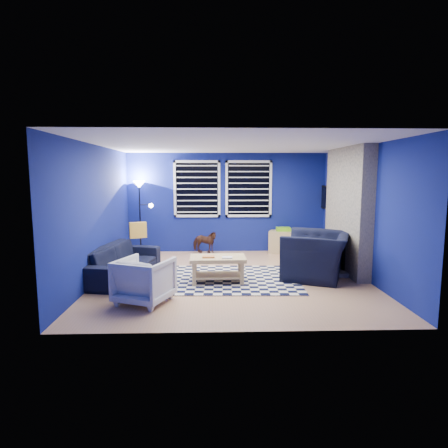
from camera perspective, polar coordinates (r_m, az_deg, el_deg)
name	(u,v)px	position (r m, az deg, el deg)	size (l,w,h in m)	color
floor	(232,277)	(7.24, 1.19, -8.15)	(5.00, 5.00, 0.00)	tan
ceiling	(232,145)	(6.99, 1.25, 11.98)	(5.00, 5.00, 0.00)	white
wall_back	(227,203)	(9.50, 0.42, 3.26)	(5.00, 5.00, 0.00)	navy
wall_left	(97,213)	(7.32, -18.74, 1.58)	(5.00, 5.00, 0.00)	navy
wall_right	(364,212)	(7.57, 20.50, 1.69)	(5.00, 5.00, 0.00)	navy
fireplace	(347,212)	(7.98, 18.19, 1.69)	(0.65, 2.00, 2.50)	gray
window_left	(197,189)	(9.44, -4.14, 5.34)	(1.17, 0.06, 1.42)	black
window_right	(249,189)	(9.48, 3.77, 5.35)	(1.17, 0.06, 1.42)	black
tv	(328,198)	(9.41, 15.63, 3.86)	(0.07, 1.00, 0.58)	black
rug	(231,279)	(7.13, 1.07, -8.34)	(2.50, 2.00, 0.02)	black
sofa	(122,262)	(7.44, -15.28, -5.53)	(0.83, 2.12, 0.62)	black
armchair_big	(316,255)	(7.37, 13.86, -4.65)	(1.16, 1.32, 0.86)	black
armchair_bent	(144,280)	(5.92, -12.05, -8.39)	(0.75, 0.77, 0.70)	gray
rocking_horse	(204,242)	(9.10, -2.99, -2.72)	(0.64, 0.29, 0.54)	#4C2A18
coffee_table	(218,264)	(6.84, -0.97, -6.10)	(1.01, 0.59, 0.50)	tan
cabinet	(283,241)	(9.53, 9.00, -2.65)	(0.78, 0.64, 0.65)	tan
floor_lamp	(140,194)	(9.39, -12.65, 4.41)	(0.49, 0.30, 1.80)	black
throw_pillow	(138,230)	(8.15, -12.98, -0.91)	(0.36, 0.11, 0.34)	gold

